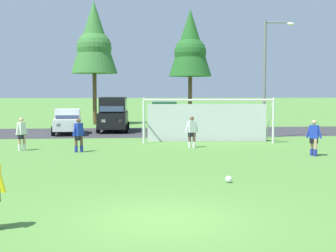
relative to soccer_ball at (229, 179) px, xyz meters
name	(u,v)px	position (x,y,z in m)	size (l,w,h in m)	color
ground_plane	(139,146)	(-2.48, 10.84, -0.11)	(400.00, 400.00, 0.00)	#518438
parking_lot_strip	(134,132)	(-2.48, 19.42, -0.11)	(52.00, 8.40, 0.01)	#333335
soccer_ball	(229,179)	(0.00, 0.00, 0.00)	(0.22, 0.22, 0.22)	white
soccer_goal	(207,120)	(1.55, 12.43, 1.18)	(7.56, 2.58, 2.57)	white
player_striker_near	(79,135)	(-5.46, 8.32, 0.71)	(0.58, 0.59, 1.64)	brown
player_midfield_center	(22,134)	(-8.33, 9.24, 0.71)	(0.49, 0.65, 1.64)	tan
player_defender_far	(192,132)	(0.23, 9.63, 0.71)	(0.74, 0.36, 1.64)	brown
player_winger_left	(314,138)	(5.27, 5.93, 0.71)	(0.61, 0.55, 1.64)	tan
parked_car_slot_far_left	(68,121)	(-7.11, 18.56, 0.77)	(2.28, 4.32, 1.72)	silver
parked_car_slot_left	(114,113)	(-3.98, 20.38, 1.23)	(2.38, 4.89, 2.52)	black
parked_car_slot_center_left	(164,116)	(-0.28, 20.21, 1.00)	(2.36, 4.71, 2.16)	#194C2D
parked_car_slot_center	(202,119)	(2.61, 20.43, 0.77)	(2.08, 4.22, 1.72)	tan
tree_left_edge	(94,40)	(-5.76, 28.01, 7.38)	(4.08, 4.08, 10.89)	brown
tree_mid_left	(190,45)	(2.84, 28.32, 7.01)	(3.88, 3.88, 10.35)	brown
street_lamp	(267,78)	(5.66, 14.25, 3.67)	(2.00, 0.32, 7.29)	slate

